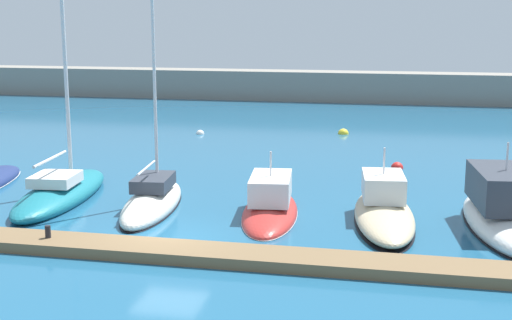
% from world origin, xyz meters
% --- Properties ---
extents(ground_plane, '(120.00, 120.00, 0.00)m').
position_xyz_m(ground_plane, '(0.00, 0.00, 0.00)').
color(ground_plane, '#1E567A').
extents(dock_pier, '(30.46, 1.68, 0.38)m').
position_xyz_m(dock_pier, '(0.00, -1.90, 0.19)').
color(dock_pier, brown).
rests_on(dock_pier, ground_plane).
extents(breakwater_seawall, '(108.00, 3.44, 2.83)m').
position_xyz_m(breakwater_seawall, '(0.00, 44.40, 1.42)').
color(breakwater_seawall, gray).
rests_on(breakwater_seawall, ground_plane).
extents(sailboat_teal_second, '(3.40, 9.07, 19.64)m').
position_xyz_m(sailboat_teal_second, '(-6.53, 4.41, 0.49)').
color(sailboat_teal_second, '#19707F').
rests_on(sailboat_teal_second, ground_plane).
extents(sailboat_ivory_third, '(2.76, 7.29, 12.80)m').
position_xyz_m(sailboat_ivory_third, '(-2.01, 3.76, 0.34)').
color(sailboat_ivory_third, silver).
rests_on(sailboat_ivory_third, ground_plane).
extents(motorboat_red_fourth, '(3.03, 7.23, 3.06)m').
position_xyz_m(motorboat_red_fourth, '(3.04, 3.90, 0.30)').
color(motorboat_red_fourth, '#B72D28').
rests_on(motorboat_red_fourth, ground_plane).
extents(motorboat_sand_fifth, '(3.10, 7.95, 3.06)m').
position_xyz_m(motorboat_sand_fifth, '(7.63, 3.88, 0.45)').
color(motorboat_sand_fifth, beige).
rests_on(motorboat_sand_fifth, ground_plane).
extents(motorboat_white_sixth, '(3.50, 8.52, 3.74)m').
position_xyz_m(motorboat_white_sixth, '(12.15, 3.87, 0.66)').
color(motorboat_white_sixth, white).
rests_on(motorboat_white_sixth, ground_plane).
extents(mooring_buoy_red, '(0.66, 0.66, 0.66)m').
position_xyz_m(mooring_buoy_red, '(8.05, 14.16, 0.00)').
color(mooring_buoy_red, red).
rests_on(mooring_buoy_red, ground_plane).
extents(mooring_buoy_yellow, '(0.74, 0.74, 0.74)m').
position_xyz_m(mooring_buoy_yellow, '(4.25, 24.87, 0.00)').
color(mooring_buoy_yellow, yellow).
rests_on(mooring_buoy_yellow, ground_plane).
extents(mooring_buoy_white, '(0.56, 0.56, 0.56)m').
position_xyz_m(mooring_buoy_white, '(-5.50, 22.80, 0.00)').
color(mooring_buoy_white, white).
rests_on(mooring_buoy_white, ground_plane).
extents(dock_bollard, '(0.20, 0.20, 0.44)m').
position_xyz_m(dock_bollard, '(-3.78, -1.90, 0.60)').
color(dock_bollard, black).
rests_on(dock_bollard, dock_pier).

